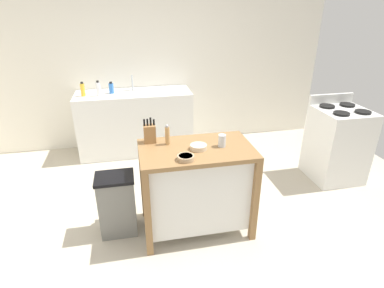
{
  "coord_description": "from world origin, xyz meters",
  "views": [
    {
      "loc": [
        -0.32,
        -2.51,
        2.1
      ],
      "look_at": [
        0.24,
        0.18,
        0.84
      ],
      "focal_mm": 29.1,
      "sensor_mm": 36.0,
      "label": 1
    }
  ],
  "objects_px": {
    "bottle_spray_cleaner": "(98,89)",
    "bowl_stoneware_deep": "(198,147)",
    "kitchen_island": "(196,185)",
    "drinking_cup": "(222,141)",
    "trash_bin": "(117,204)",
    "sink_faucet": "(132,83)",
    "bottle_dish_soap": "(83,90)",
    "bowl_ceramic_small": "(186,157)",
    "bottle_hand_soap": "(111,88)",
    "pepper_grinder": "(167,135)",
    "stove": "(337,144)",
    "knife_block": "(150,133)"
  },
  "relations": [
    {
      "from": "pepper_grinder",
      "to": "bottle_hand_soap",
      "type": "relative_size",
      "value": 1.2
    },
    {
      "from": "bowl_stoneware_deep",
      "to": "stove",
      "type": "bearing_deg",
      "value": 18.36
    },
    {
      "from": "drinking_cup",
      "to": "sink_faucet",
      "type": "xyz_separation_m",
      "value": [
        -0.74,
        2.09,
        0.08
      ]
    },
    {
      "from": "pepper_grinder",
      "to": "sink_faucet",
      "type": "distance_m",
      "value": 1.96
    },
    {
      "from": "kitchen_island",
      "to": "knife_block",
      "type": "bearing_deg",
      "value": 151.72
    },
    {
      "from": "drinking_cup",
      "to": "stove",
      "type": "bearing_deg",
      "value": 20.16
    },
    {
      "from": "bowl_ceramic_small",
      "to": "drinking_cup",
      "type": "distance_m",
      "value": 0.42
    },
    {
      "from": "kitchen_island",
      "to": "bottle_hand_soap",
      "type": "xyz_separation_m",
      "value": [
        -0.8,
        1.95,
        0.5
      ]
    },
    {
      "from": "bowl_ceramic_small",
      "to": "drinking_cup",
      "type": "bearing_deg",
      "value": 27.72
    },
    {
      "from": "pepper_grinder",
      "to": "bottle_spray_cleaner",
      "type": "bearing_deg",
      "value": 112.77
    },
    {
      "from": "bottle_dish_soap",
      "to": "kitchen_island",
      "type": "bearing_deg",
      "value": -57.99
    },
    {
      "from": "bowl_ceramic_small",
      "to": "sink_faucet",
      "type": "distance_m",
      "value": 2.31
    },
    {
      "from": "kitchen_island",
      "to": "sink_faucet",
      "type": "bearing_deg",
      "value": 103.59
    },
    {
      "from": "sink_faucet",
      "to": "bowl_stoneware_deep",
      "type": "bearing_deg",
      "value": -76.25
    },
    {
      "from": "kitchen_island",
      "to": "bowl_stoneware_deep",
      "type": "xyz_separation_m",
      "value": [
        0.01,
        -0.03,
        0.41
      ]
    },
    {
      "from": "drinking_cup",
      "to": "bottle_spray_cleaner",
      "type": "relative_size",
      "value": 0.54
    },
    {
      "from": "pepper_grinder",
      "to": "bottle_spray_cleaner",
      "type": "xyz_separation_m",
      "value": [
        -0.72,
        1.72,
        0.04
      ]
    },
    {
      "from": "knife_block",
      "to": "bottle_hand_soap",
      "type": "bearing_deg",
      "value": 102.9
    },
    {
      "from": "knife_block",
      "to": "bottle_spray_cleaner",
      "type": "bearing_deg",
      "value": 109.03
    },
    {
      "from": "bottle_spray_cleaner",
      "to": "bowl_stoneware_deep",
      "type": "bearing_deg",
      "value": -62.47
    },
    {
      "from": "trash_bin",
      "to": "bowl_stoneware_deep",
      "type": "bearing_deg",
      "value": -8.28
    },
    {
      "from": "knife_block",
      "to": "bottle_dish_soap",
      "type": "bearing_deg",
      "value": 114.93
    },
    {
      "from": "kitchen_island",
      "to": "knife_block",
      "type": "height_order",
      "value": "knife_block"
    },
    {
      "from": "sink_faucet",
      "to": "bottle_dish_soap",
      "type": "bearing_deg",
      "value": -164.01
    },
    {
      "from": "kitchen_island",
      "to": "trash_bin",
      "type": "distance_m",
      "value": 0.79
    },
    {
      "from": "bowl_stoneware_deep",
      "to": "stove",
      "type": "relative_size",
      "value": 0.15
    },
    {
      "from": "knife_block",
      "to": "bowl_stoneware_deep",
      "type": "xyz_separation_m",
      "value": [
        0.41,
        -0.24,
        -0.07
      ]
    },
    {
      "from": "kitchen_island",
      "to": "drinking_cup",
      "type": "relative_size",
      "value": 9.12
    },
    {
      "from": "bottle_hand_soap",
      "to": "bowl_ceramic_small",
      "type": "bearing_deg",
      "value": -72.99
    },
    {
      "from": "pepper_grinder",
      "to": "bottle_spray_cleaner",
      "type": "distance_m",
      "value": 1.86
    },
    {
      "from": "sink_faucet",
      "to": "bottle_spray_cleaner",
      "type": "height_order",
      "value": "sink_faucet"
    },
    {
      "from": "trash_bin",
      "to": "stove",
      "type": "xyz_separation_m",
      "value": [
        2.72,
        0.53,
        0.15
      ]
    },
    {
      "from": "trash_bin",
      "to": "sink_faucet",
      "type": "relative_size",
      "value": 2.86
    },
    {
      "from": "bowl_ceramic_small",
      "to": "bottle_hand_soap",
      "type": "bearing_deg",
      "value": 107.01
    },
    {
      "from": "sink_faucet",
      "to": "stove",
      "type": "bearing_deg",
      "value": -30.64
    },
    {
      "from": "drinking_cup",
      "to": "bottle_hand_soap",
      "type": "relative_size",
      "value": 0.7
    },
    {
      "from": "knife_block",
      "to": "drinking_cup",
      "type": "bearing_deg",
      "value": -19.72
    },
    {
      "from": "kitchen_island",
      "to": "bottle_dish_soap",
      "type": "bearing_deg",
      "value": 122.01
    },
    {
      "from": "bottle_spray_cleaner",
      "to": "kitchen_island",
      "type": "bearing_deg",
      "value": -62.44
    },
    {
      "from": "stove",
      "to": "sink_faucet",
      "type": "bearing_deg",
      "value": 149.36
    },
    {
      "from": "drinking_cup",
      "to": "bottle_dish_soap",
      "type": "bearing_deg",
      "value": 126.72
    },
    {
      "from": "bowl_ceramic_small",
      "to": "pepper_grinder",
      "type": "xyz_separation_m",
      "value": [
        -0.11,
        0.34,
        0.07
      ]
    },
    {
      "from": "pepper_grinder",
      "to": "bowl_stoneware_deep",
      "type": "bearing_deg",
      "value": -31.96
    },
    {
      "from": "bottle_hand_soap",
      "to": "bottle_spray_cleaner",
      "type": "height_order",
      "value": "bottle_spray_cleaner"
    },
    {
      "from": "bottle_spray_cleaner",
      "to": "sink_faucet",
      "type": "bearing_deg",
      "value": 25.62
    },
    {
      "from": "bowl_stoneware_deep",
      "to": "bottle_spray_cleaner",
      "type": "height_order",
      "value": "bottle_spray_cleaner"
    },
    {
      "from": "sink_faucet",
      "to": "stove",
      "type": "height_order",
      "value": "sink_faucet"
    },
    {
      "from": "pepper_grinder",
      "to": "stove",
      "type": "bearing_deg",
      "value": 12.39
    },
    {
      "from": "drinking_cup",
      "to": "trash_bin",
      "type": "xyz_separation_m",
      "value": [
        -1.0,
        0.1,
        -0.63
      ]
    },
    {
      "from": "bottle_dish_soap",
      "to": "bowl_ceramic_small",
      "type": "bearing_deg",
      "value": -63.61
    }
  ]
}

